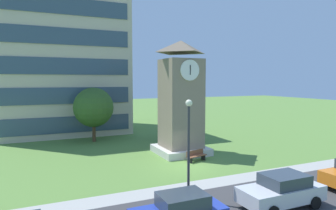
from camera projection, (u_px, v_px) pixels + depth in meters
The scene contains 10 objects.
ground_plane at pixel (184, 166), 22.73m from camera, with size 160.00×160.00×0.00m, color #567F38.
street_asphalt at pixel (262, 210), 15.01m from camera, with size 120.00×7.20×0.01m, color #38383A.
kerb_strip at pixel (213, 183), 19.00m from camera, with size 120.00×1.60×0.01m, color #9E9E99.
office_building at pixel (62, 43), 37.70m from camera, with size 14.77×12.16×22.40m.
clock_tower at pixel (181, 104), 26.33m from camera, with size 4.22×4.22×9.91m.
park_bench at pixel (196, 156), 24.02m from camera, with size 1.86×0.90×0.88m.
street_lamp at pixel (189, 138), 16.02m from camera, with size 0.36×0.36×5.47m.
tree_by_building at pixel (172, 106), 32.48m from camera, with size 3.05×3.05×5.26m.
tree_streetside at pixel (93, 107), 31.47m from camera, with size 4.17×4.17×5.74m.
parked_car_silver at pixel (282, 190), 15.35m from camera, with size 4.45×2.09×1.69m.
Camera 1 is at (-10.24, -19.82, 6.49)m, focal length 32.06 mm.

